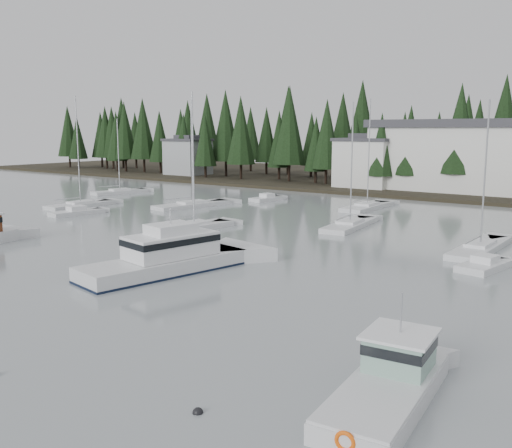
{
  "coord_description": "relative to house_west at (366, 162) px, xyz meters",
  "views": [
    {
      "loc": [
        23.5,
        -7.25,
        9.84
      ],
      "look_at": [
        -2.91,
        28.29,
        2.5
      ],
      "focal_mm": 40.0,
      "sensor_mm": 36.0,
      "label": 1
    }
  ],
  "objects": [
    {
      "name": "harbor_inn",
      "position": [
        15.04,
        3.34,
        1.12
      ],
      "size": [
        29.5,
        11.5,
        10.9
      ],
      "color": "silver",
      "rests_on": "ground"
    },
    {
      "name": "far_shore_land",
      "position": [
        18.0,
        18.0,
        -4.65
      ],
      "size": [
        240.0,
        54.0,
        1.0
      ],
      "primitive_type": "cube",
      "color": "black",
      "rests_on": "ground"
    },
    {
      "name": "house_west",
      "position": [
        0.0,
        0.0,
        0.0
      ],
      "size": [
        9.54,
        7.42,
        8.75
      ],
      "color": "silver",
      "rests_on": "ground"
    },
    {
      "name": "conifer_treeline",
      "position": [
        18.0,
        7.0,
        -4.65
      ],
      "size": [
        200.0,
        22.0,
        20.0
      ],
      "primitive_type": null,
      "color": "black",
      "rests_on": "ground"
    },
    {
      "name": "sailboat_5",
      "position": [
        -28.47,
        -27.82,
        -4.59
      ],
      "size": [
        4.19,
        9.12,
        12.06
      ],
      "rotation": [
        0.0,
        0.0,
        1.36
      ],
      "color": "silver",
      "rests_on": "ground"
    },
    {
      "name": "lobster_boat_teal",
      "position": [
        33.72,
        -67.61,
        -4.14
      ],
      "size": [
        3.56,
        8.08,
        4.36
      ],
      "rotation": [
        0.0,
        0.0,
        1.68
      ],
      "color": "silver",
      "rests_on": "ground"
    },
    {
      "name": "house_far_west",
      "position": [
        -42.0,
        2.0,
        -0.25
      ],
      "size": [
        8.48,
        7.42,
        8.25
      ],
      "color": "#999EA0",
      "rests_on": "ground"
    },
    {
      "name": "sailboat_8",
      "position": [
        -8.66,
        -32.5,
        -4.59
      ],
      "size": [
        4.79,
        11.29,
        14.35
      ],
      "rotation": [
        0.0,
        0.0,
        1.4
      ],
      "color": "silver",
      "rests_on": "ground"
    },
    {
      "name": "runabout_0",
      "position": [
        -14.83,
        -45.74,
        -4.52
      ],
      "size": [
        3.05,
        6.49,
        1.42
      ],
      "rotation": [
        0.0,
        0.0,
        1.43
      ],
      "color": "silver",
      "rests_on": "ground"
    },
    {
      "name": "runabout_3",
      "position": [
        -4.69,
        -21.51,
        -4.52
      ],
      "size": [
        2.94,
        5.51,
        1.42
      ],
      "rotation": [
        0.0,
        0.0,
        1.42
      ],
      "color": "silver",
      "rests_on": "ground"
    },
    {
      "name": "sailboat_1",
      "position": [
        2.92,
        -44.73,
        -4.57
      ],
      "size": [
        4.02,
        8.69,
        14.04
      ],
      "rotation": [
        0.0,
        0.0,
        1.41
      ],
      "color": "silver",
      "rests_on": "ground"
    },
    {
      "name": "runabout_1",
      "position": [
        30.98,
        -44.67,
        -4.52
      ],
      "size": [
        3.01,
        5.35,
        1.42
      ],
      "rotation": [
        0.0,
        0.0,
        1.4
      ],
      "color": "silver",
      "rests_on": "ground"
    },
    {
      "name": "cabin_cruiser_center",
      "position": [
        13.36,
        -58.86,
        -3.87
      ],
      "size": [
        5.98,
        12.68,
        5.24
      ],
      "rotation": [
        0.0,
        0.0,
        1.38
      ],
      "color": "silver",
      "rests_on": "ground"
    },
    {
      "name": "sailboat_4",
      "position": [
        28.94,
        -38.45,
        -4.59
      ],
      "size": [
        2.52,
        10.75,
        12.75
      ],
      "rotation": [
        0.0,
        0.0,
        1.57
      ],
      "color": "silver",
      "rests_on": "ground"
    },
    {
      "name": "sailboat_3",
      "position": [
        10.27,
        -20.7,
        -4.58
      ],
      "size": [
        3.03,
        10.15,
        14.16
      ],
      "rotation": [
        0.0,
        0.0,
        1.59
      ],
      "color": "silver",
      "rests_on": "ground"
    },
    {
      "name": "mooring_buoy_dark",
      "position": [
        28.71,
        -72.48,
        -4.65
      ],
      "size": [
        0.39,
        0.39,
        0.39
      ],
      "primitive_type": "sphere",
      "color": "black",
      "rests_on": "ground"
    },
    {
      "name": "sailboat_0",
      "position": [
        -20.18,
        -41.24,
        -4.57
      ],
      "size": [
        2.7,
        9.37,
        14.58
      ],
      "rotation": [
        0.0,
        0.0,
        1.58
      ],
      "color": "silver",
      "rests_on": "ground"
    },
    {
      "name": "sailboat_9",
      "position": [
        14.97,
        -34.44,
        -4.59
      ],
      "size": [
        3.87,
        10.34,
        13.13
      ],
      "rotation": [
        0.0,
        0.0,
        1.69
      ],
      "color": "silver",
      "rests_on": "ground"
    }
  ]
}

